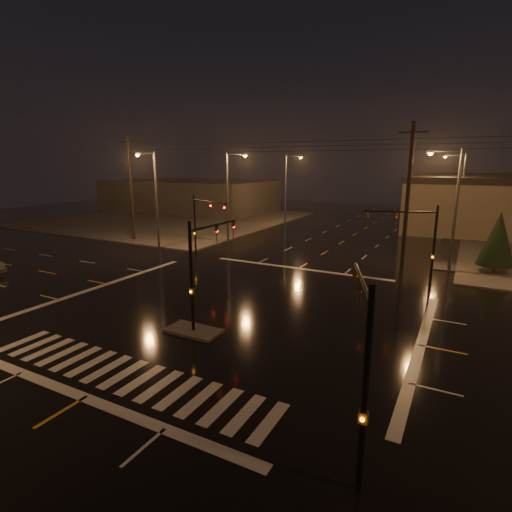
# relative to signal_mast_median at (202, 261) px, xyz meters

# --- Properties ---
(ground) EXTENTS (140.00, 140.00, 0.00)m
(ground) POSITION_rel_signal_mast_median_xyz_m (-0.00, 3.07, -3.75)
(ground) COLOR black
(ground) RESTS_ON ground
(sidewalk_nw) EXTENTS (36.00, 36.00, 0.12)m
(sidewalk_nw) POSITION_rel_signal_mast_median_xyz_m (-30.00, 33.07, -3.69)
(sidewalk_nw) COLOR #44413C
(sidewalk_nw) RESTS_ON ground
(median_island) EXTENTS (3.00, 1.60, 0.15)m
(median_island) POSITION_rel_signal_mast_median_xyz_m (-0.00, -0.93, -3.68)
(median_island) COLOR #44413C
(median_island) RESTS_ON ground
(crosswalk) EXTENTS (15.00, 2.60, 0.01)m
(crosswalk) POSITION_rel_signal_mast_median_xyz_m (-0.00, -5.93, -3.75)
(crosswalk) COLOR beige
(crosswalk) RESTS_ON ground
(stop_bar_near) EXTENTS (16.00, 0.50, 0.01)m
(stop_bar_near) POSITION_rel_signal_mast_median_xyz_m (-0.00, -7.93, -3.75)
(stop_bar_near) COLOR beige
(stop_bar_near) RESTS_ON ground
(stop_bar_far) EXTENTS (16.00, 0.50, 0.01)m
(stop_bar_far) POSITION_rel_signal_mast_median_xyz_m (-0.00, 14.07, -3.75)
(stop_bar_far) COLOR beige
(stop_bar_far) RESTS_ON ground
(commercial_block) EXTENTS (30.00, 18.00, 5.60)m
(commercial_block) POSITION_rel_signal_mast_median_xyz_m (-35.00, 45.07, -0.95)
(commercial_block) COLOR #423E3A
(commercial_block) RESTS_ON ground
(signal_mast_median) EXTENTS (0.25, 4.59, 6.00)m
(signal_mast_median) POSITION_rel_signal_mast_median_xyz_m (0.00, 0.00, 0.00)
(signal_mast_median) COLOR black
(signal_mast_median) RESTS_ON ground
(signal_mast_ne) EXTENTS (4.84, 1.86, 6.00)m
(signal_mast_ne) POSITION_rel_signal_mast_median_xyz_m (9.50, 13.21, 0.04)
(signal_mast_ne) COLOR black
(signal_mast_ne) RESTS_ON ground
(signal_mast_nw) EXTENTS (4.84, 1.86, 6.00)m
(signal_mast_nw) POSITION_rel_signal_mast_median_xyz_m (-9.50, 13.21, 0.04)
(signal_mast_nw) COLOR black
(signal_mast_nw) RESTS_ON ground
(signal_mast_se) EXTENTS (1.55, 3.87, 6.00)m
(signal_mast_se) POSITION_rel_signal_mast_median_xyz_m (10.23, -6.68, -0.04)
(signal_mast_se) COLOR black
(signal_mast_se) RESTS_ON ground
(streetlight_1) EXTENTS (2.77, 0.32, 10.00)m
(streetlight_1) POSITION_rel_signal_mast_median_xyz_m (-11.18, 21.07, 2.05)
(streetlight_1) COLOR #38383A
(streetlight_1) RESTS_ON ground
(streetlight_2) EXTENTS (2.77, 0.32, 10.00)m
(streetlight_2) POSITION_rel_signal_mast_median_xyz_m (-11.18, 37.07, 2.05)
(streetlight_2) COLOR #38383A
(streetlight_2) RESTS_ON ground
(streetlight_3) EXTENTS (2.77, 0.32, 10.00)m
(streetlight_3) POSITION_rel_signal_mast_median_xyz_m (11.18, 19.07, 2.05)
(streetlight_3) COLOR #38383A
(streetlight_3) RESTS_ON ground
(streetlight_4) EXTENTS (2.77, 0.32, 10.00)m
(streetlight_4) POSITION_rel_signal_mast_median_xyz_m (11.18, 39.07, 2.05)
(streetlight_4) COLOR #38383A
(streetlight_4) RESTS_ON ground
(streetlight_5) EXTENTS (0.32, 2.77, 10.00)m
(streetlight_5) POSITION_rel_signal_mast_median_xyz_m (-16.00, 14.26, 2.05)
(streetlight_5) COLOR #38383A
(streetlight_5) RESTS_ON ground
(utility_pole_0) EXTENTS (2.20, 0.32, 12.00)m
(utility_pole_0) POSITION_rel_signal_mast_median_xyz_m (-22.00, 17.07, 2.38)
(utility_pole_0) COLOR black
(utility_pole_0) RESTS_ON ground
(utility_pole_1) EXTENTS (2.20, 0.32, 12.00)m
(utility_pole_1) POSITION_rel_signal_mast_median_xyz_m (8.00, 17.07, 2.38)
(utility_pole_1) COLOR black
(utility_pole_1) RESTS_ON ground
(conifer_0) EXTENTS (2.83, 2.83, 5.12)m
(conifer_0) POSITION_rel_signal_mast_median_xyz_m (14.77, 20.17, -0.84)
(conifer_0) COLOR black
(conifer_0) RESTS_ON ground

